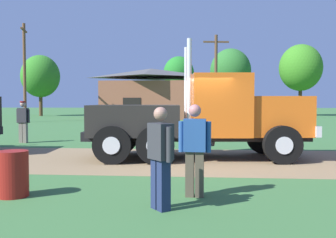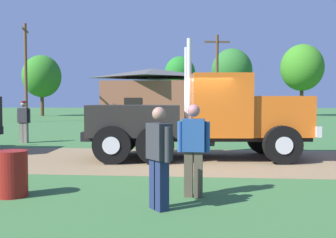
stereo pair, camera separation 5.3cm
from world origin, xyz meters
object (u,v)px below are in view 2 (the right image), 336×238
at_px(visitor_standing_near, 194,147).
at_px(utility_pole_far, 217,76).
at_px(visitor_walking_mid, 159,154).
at_px(utility_pole_near, 26,70).
at_px(shed_building, 152,94).
at_px(visitor_far_side, 24,120).
at_px(steel_barrel, 12,174).
at_px(truck_foreground_white, 202,118).

height_order(visitor_standing_near, utility_pole_far, utility_pole_far).
xyz_separation_m(visitor_walking_mid, utility_pole_far, (1.99, 26.98, 3.07)).
relative_size(visitor_standing_near, utility_pole_near, 0.20).
height_order(visitor_walking_mid, shed_building, shed_building).
xyz_separation_m(visitor_far_side, shed_building, (2.40, 25.25, 1.58)).
distance_m(visitor_standing_near, visitor_walking_mid, 1.08).
bearing_deg(visitor_far_side, visitor_walking_mid, -54.32).
height_order(visitor_walking_mid, visitor_far_side, visitor_far_side).
relative_size(steel_barrel, utility_pole_far, 0.12).
distance_m(steel_barrel, utility_pole_near, 29.03).
height_order(visitor_walking_mid, utility_pole_near, utility_pole_near).
height_order(truck_foreground_white, utility_pole_far, utility_pole_far).
height_order(truck_foreground_white, shed_building, shed_building).
relative_size(truck_foreground_white, utility_pole_near, 0.83).
height_order(truck_foreground_white, utility_pole_near, utility_pole_near).
relative_size(visitor_standing_near, utility_pole_far, 0.23).
distance_m(truck_foreground_white, utility_pole_near, 26.25).
bearing_deg(truck_foreground_white, visitor_standing_near, -91.86).
relative_size(visitor_standing_near, steel_barrel, 2.01).
relative_size(truck_foreground_white, visitor_walking_mid, 4.19).
xyz_separation_m(steel_barrel, utility_pole_far, (4.88, 26.34, 3.57)).
height_order(steel_barrel, utility_pole_near, utility_pole_near).
bearing_deg(truck_foreground_white, steel_barrel, -124.38).
xyz_separation_m(truck_foreground_white, steel_barrel, (-3.61, -5.28, -0.84)).
bearing_deg(truck_foreground_white, utility_pole_near, 126.93).
xyz_separation_m(steel_barrel, shed_building, (-1.77, 34.45, 2.16)).
relative_size(visitor_far_side, shed_building, 0.18).
bearing_deg(visitor_walking_mid, truck_foreground_white, 83.08).
bearing_deg(visitor_standing_near, utility_pole_far, 86.85).
distance_m(truck_foreground_white, visitor_walking_mid, 5.98).
bearing_deg(utility_pole_near, shed_building, 39.17).
bearing_deg(utility_pole_far, truck_foreground_white, -93.45).
bearing_deg(visitor_standing_near, visitor_far_side, 130.53).
bearing_deg(steel_barrel, visitor_walking_mid, -12.53).
relative_size(visitor_walking_mid, utility_pole_far, 0.23).
bearing_deg(shed_building, visitor_walking_mid, -82.43).
relative_size(truck_foreground_white, steel_barrel, 8.25).
relative_size(truck_foreground_white, shed_building, 0.70).
distance_m(truck_foreground_white, visitor_far_side, 8.72).
bearing_deg(utility_pole_far, shed_building, 129.37).
relative_size(visitor_walking_mid, utility_pole_near, 0.20).
xyz_separation_m(truck_foreground_white, shed_building, (-5.38, 29.17, 1.32)).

